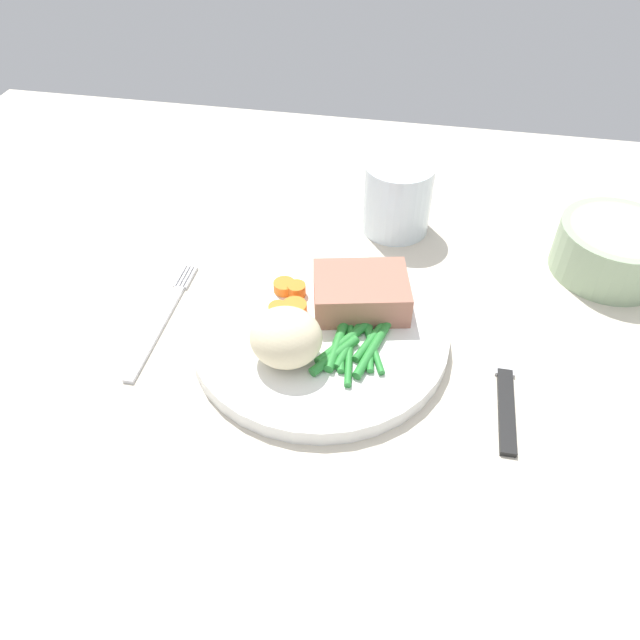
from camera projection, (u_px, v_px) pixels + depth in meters
The scene contains 10 objects.
dining_table at pixel (313, 329), 59.31cm from camera, with size 120.00×90.00×2.00cm.
dinner_plate at pixel (320, 334), 56.29cm from camera, with size 23.94×23.94×1.60cm, color white.
meat_portion at pixel (361, 293), 56.85cm from camera, with size 8.86×6.64×3.27cm, color #A86B56.
mashed_potatoes at pixel (286, 338), 51.19cm from camera, with size 6.30×5.77×5.15cm, color beige.
carrot_slices at pixel (290, 298), 57.94cm from camera, with size 3.94×5.30×1.23cm.
green_beans at pixel (354, 345), 53.58cm from camera, with size 6.62×9.66×0.89cm.
fork at pixel (163, 319), 58.63cm from camera, with size 1.44×16.60×0.40cm.
knife at pixel (504, 366), 54.20cm from camera, with size 1.70×20.50×0.64cm.
water_glass at pixel (397, 202), 67.81cm from camera, with size 7.72×7.72×8.10cm.
salad_bowl at pixel (614, 247), 62.33cm from camera, with size 11.87×11.87×5.41cm.
Camera 1 is at (8.54, -41.41, 42.60)cm, focal length 33.66 mm.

